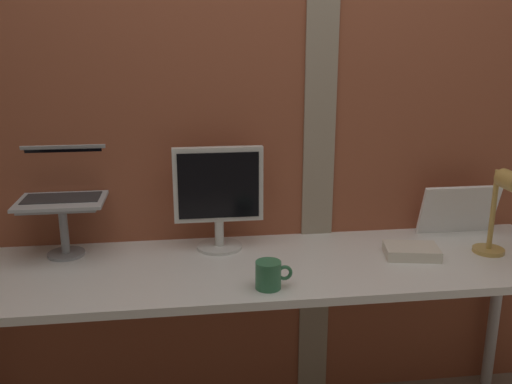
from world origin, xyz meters
The scene contains 9 objects.
brick_wall_back centered at (0.00, 0.42, 1.19)m, with size 3.72×0.16×2.37m.
desk centered at (-0.09, 0.06, 0.70)m, with size 2.36×0.61×0.77m.
monitor centered at (-0.23, 0.24, 1.01)m, with size 0.35×0.18×0.41m.
laptop_stand centered at (-0.82, 0.24, 0.92)m, with size 0.28×0.22×0.21m.
laptop centered at (-0.82, 0.31, 1.04)m, with size 0.32×0.30×0.20m.
whiteboard_panel centered at (0.79, 0.27, 0.88)m, with size 0.33×0.02×0.22m, color white.
desk_lamp centered at (0.81, 0.00, 0.99)m, with size 0.12×0.20×0.35m.
coffee_mug centered at (-0.09, -0.15, 0.82)m, with size 0.13×0.09×0.09m.
paper_clutter_stack centered at (0.50, 0.06, 0.79)m, with size 0.20×0.14×0.04m, color silver.
Camera 1 is at (-0.35, -1.84, 1.59)m, focal length 39.08 mm.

